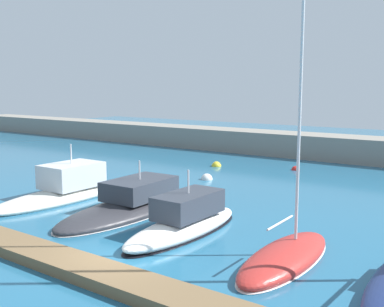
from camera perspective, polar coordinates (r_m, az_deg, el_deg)
ground_plane at (r=17.42m, az=-8.69°, el=-13.06°), size 120.00×120.00×0.00m
dock_pier at (r=16.35m, az=-12.64°, el=-13.87°), size 24.20×1.54×0.40m
breakwater_seawall at (r=41.67m, az=19.48°, el=0.52°), size 108.00×3.82×2.09m
motorboat_ivory_nearest at (r=27.37m, az=-15.18°, el=-4.26°), size 2.87×9.47×3.37m
motorboat_charcoal_second at (r=23.89m, az=-7.35°, el=-6.26°), size 3.56×9.73×2.87m
motorboat_white_third at (r=20.26m, az=-0.82°, el=-8.35°), size 2.12×7.37×2.97m
sailboat_red_fourth at (r=17.44m, az=11.44°, el=-12.25°), size 2.11×6.43×13.79m
mooring_buoy_red at (r=36.17m, az=12.66°, el=-2.00°), size 0.63×0.63×0.63m
mooring_buoy_yellow at (r=37.00m, az=3.02°, el=-1.58°), size 0.78×0.78×0.78m
mooring_buoy_white at (r=31.75m, az=1.82°, el=-3.22°), size 0.80×0.80×0.80m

